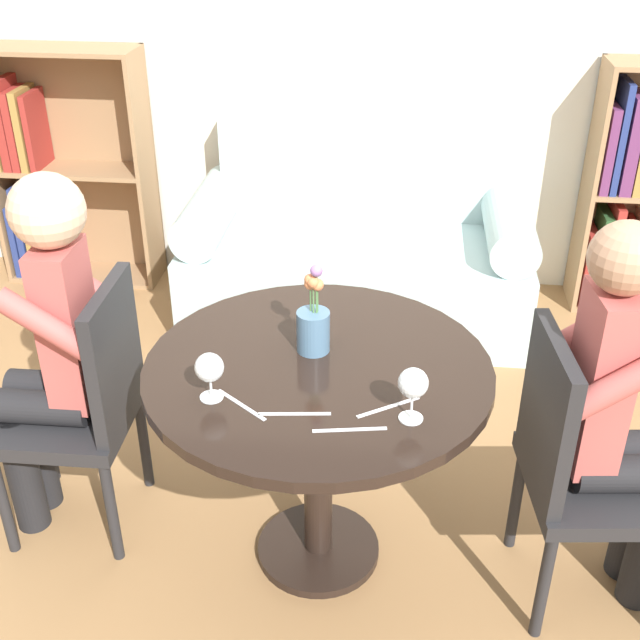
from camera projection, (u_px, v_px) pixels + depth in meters
ground_plane at (318, 551)px, 2.66m from camera, size 16.00×16.00×0.00m
back_wall at (368, 17)px, 3.77m from camera, size 5.20×0.05×2.70m
round_table at (318, 403)px, 2.36m from camera, size 1.00×1.00×0.74m
couch at (357, 255)px, 3.92m from camera, size 1.62×0.80×0.92m
bookshelf_left at (57, 170)px, 4.17m from camera, size 0.80×0.28×1.22m
chair_left at (85, 400)px, 2.56m from camera, size 0.43×0.43×0.90m
chair_right at (579, 464)px, 2.29m from camera, size 0.47×0.47×0.90m
person_left at (49, 349)px, 2.47m from camera, size 0.42×0.34×1.25m
person_right at (620, 419)px, 2.22m from camera, size 0.44×0.37×1.24m
wine_glass_left at (209, 369)px, 2.11m from camera, size 0.08×0.08×0.14m
wine_glass_right at (413, 384)px, 2.02m from camera, size 0.08×0.08×0.15m
flower_vase at (313, 323)px, 2.32m from camera, size 0.10×0.10×0.28m
knife_left_setting at (241, 405)px, 2.12m from camera, size 0.16×0.13×0.00m
fork_left_setting at (388, 407)px, 2.11m from camera, size 0.16×0.11×0.00m
knife_right_setting at (350, 430)px, 2.03m from camera, size 0.19×0.04×0.00m
fork_right_setting at (294, 414)px, 2.09m from camera, size 0.19×0.03×0.00m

